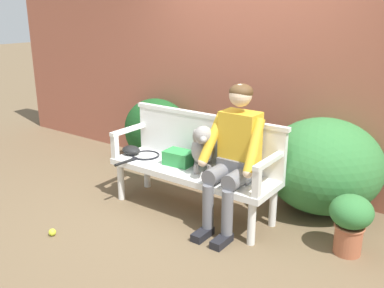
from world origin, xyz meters
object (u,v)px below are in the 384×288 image
(person_seated, at_px, (235,152))
(tennis_ball, at_px, (52,232))
(garden_bench, at_px, (192,174))
(sports_bag, at_px, (179,158))
(dog_on_bench, at_px, (203,147))
(potted_plant, at_px, (350,219))
(baseball_glove, at_px, (131,150))
(tennis_racket, at_px, (144,156))

(person_seated, xyz_separation_m, tennis_ball, (-1.21, -1.11, -0.70))
(garden_bench, distance_m, sports_bag, 0.22)
(dog_on_bench, xyz_separation_m, tennis_ball, (-0.86, -1.13, -0.66))
(garden_bench, height_order, person_seated, person_seated)
(tennis_ball, xyz_separation_m, potted_plant, (2.22, 1.27, 0.28))
(baseball_glove, relative_size, sports_bag, 0.79)
(baseball_glove, distance_m, potted_plant, 2.28)
(sports_bag, bearing_deg, garden_bench, -5.54)
(person_seated, bearing_deg, dog_on_bench, 176.92)
(sports_bag, xyz_separation_m, tennis_ball, (-0.56, -1.14, -0.50))
(person_seated, height_order, tennis_ball, person_seated)
(garden_bench, height_order, tennis_racket, tennis_racket)
(person_seated, xyz_separation_m, potted_plant, (1.01, 0.16, -0.42))
(tennis_racket, bearing_deg, dog_on_bench, 1.57)
(garden_bench, height_order, dog_on_bench, dog_on_bench)
(garden_bench, relative_size, tennis_ball, 26.00)
(tennis_ball, bearing_deg, sports_bag, 64.03)
(person_seated, xyz_separation_m, tennis_racket, (-1.09, -0.00, -0.26))
(person_seated, bearing_deg, baseball_glove, -179.10)
(baseball_glove, relative_size, tennis_ball, 3.33)
(dog_on_bench, bearing_deg, garden_bench, -179.21)
(sports_bag, relative_size, tennis_ball, 4.24)
(garden_bench, height_order, potted_plant, potted_plant)
(dog_on_bench, xyz_separation_m, potted_plant, (1.37, 0.14, -0.39))
(dog_on_bench, distance_m, tennis_ball, 1.56)
(dog_on_bench, height_order, potted_plant, dog_on_bench)
(tennis_ball, relative_size, potted_plant, 0.13)
(tennis_racket, bearing_deg, potted_plant, 4.30)
(dog_on_bench, height_order, tennis_ball, dog_on_bench)
(dog_on_bench, xyz_separation_m, tennis_racket, (-0.74, -0.02, -0.23))
(potted_plant, bearing_deg, baseball_glove, -175.54)
(garden_bench, relative_size, tennis_racket, 3.00)
(garden_bench, distance_m, potted_plant, 1.50)
(dog_on_bench, height_order, sports_bag, dog_on_bench)
(dog_on_bench, relative_size, tennis_racket, 0.84)
(dog_on_bench, bearing_deg, baseball_glove, -177.53)
(person_seated, height_order, potted_plant, person_seated)
(potted_plant, bearing_deg, person_seated, -171.18)
(potted_plant, bearing_deg, dog_on_bench, -174.23)
(person_seated, relative_size, tennis_racket, 2.33)
(tennis_ball, bearing_deg, potted_plant, 29.66)
(baseball_glove, bearing_deg, garden_bench, 14.78)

